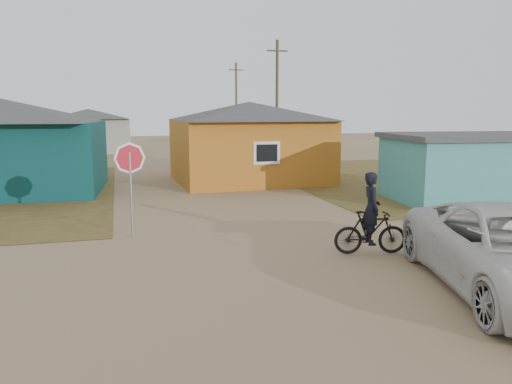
% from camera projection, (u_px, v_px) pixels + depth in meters
% --- Properties ---
extents(ground, '(120.00, 120.00, 0.00)m').
position_uv_depth(ground, '(301.00, 271.00, 10.93)').
color(ground, '#8E7452').
extents(grass_ne, '(20.00, 18.00, 0.00)m').
position_uv_depth(grass_ne, '(459.00, 175.00, 26.97)').
color(grass_ne, brown).
rests_on(grass_ne, ground).
extents(house_teal, '(8.93, 7.08, 4.00)m').
position_uv_depth(house_teal, '(2.00, 144.00, 21.20)').
color(house_teal, '#093234').
rests_on(house_teal, ground).
extents(house_yellow, '(7.72, 6.76, 3.90)m').
position_uv_depth(house_yellow, '(249.00, 141.00, 24.58)').
color(house_yellow, '#B3671B').
rests_on(house_yellow, ground).
extents(shed_turquoise, '(6.71, 4.93, 2.60)m').
position_uv_depth(shed_turquoise, '(472.00, 167.00, 19.40)').
color(shed_turquoise, teal).
rests_on(shed_turquoise, ground).
extents(house_pale_west, '(7.04, 6.15, 3.60)m').
position_uv_depth(house_pale_west, '(89.00, 130.00, 41.39)').
color(house_pale_west, gray).
rests_on(house_pale_west, ground).
extents(house_beige_east, '(6.95, 6.05, 3.60)m').
position_uv_depth(house_beige_east, '(256.00, 126.00, 51.30)').
color(house_beige_east, gray).
rests_on(house_beige_east, ground).
extents(house_pale_north, '(6.28, 5.81, 3.40)m').
position_uv_depth(house_pale_north, '(13.00, 127.00, 50.71)').
color(house_pale_north, gray).
rests_on(house_pale_north, ground).
extents(utility_pole_near, '(1.40, 0.20, 8.00)m').
position_uv_depth(utility_pole_near, '(277.00, 100.00, 32.89)').
color(utility_pole_near, '#4A402C').
rests_on(utility_pole_near, ground).
extents(utility_pole_far, '(1.40, 0.20, 8.00)m').
position_uv_depth(utility_pole_far, '(236.00, 103.00, 48.37)').
color(utility_pole_far, '#4A402C').
rests_on(utility_pole_far, ground).
extents(stop_sign, '(0.86, 0.17, 2.64)m').
position_uv_depth(stop_sign, '(130.00, 168.00, 13.55)').
color(stop_sign, gray).
rests_on(stop_sign, ground).
extents(cyclist, '(1.86, 0.86, 2.03)m').
position_uv_depth(cyclist, '(371.00, 224.00, 12.17)').
color(cyclist, black).
rests_on(cyclist, ground).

